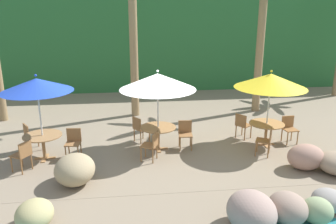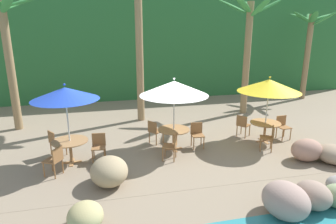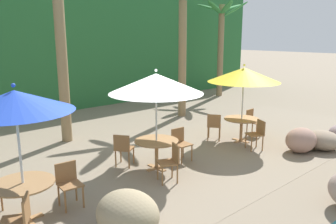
{
  "view_description": "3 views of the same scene",
  "coord_description": "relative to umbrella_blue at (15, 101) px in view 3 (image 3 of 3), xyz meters",
  "views": [
    {
      "loc": [
        -0.81,
        -9.78,
        4.25
      ],
      "look_at": [
        0.33,
        -0.06,
        1.26
      ],
      "focal_mm": 36.55,
      "sensor_mm": 36.0,
      "label": 1
    },
    {
      "loc": [
        -2.3,
        -9.04,
        4.02
      ],
      "look_at": [
        -0.06,
        0.55,
        1.23
      ],
      "focal_mm": 31.18,
      "sensor_mm": 36.0,
      "label": 2
    },
    {
      "loc": [
        -5.22,
        -6.13,
        3.3
      ],
      "look_at": [
        0.73,
        0.43,
        1.3
      ],
      "focal_mm": 36.62,
      "sensor_mm": 36.0,
      "label": 3
    }
  ],
  "objects": [
    {
      "name": "chair_white_inland",
      "position": [
        2.82,
        0.97,
        -1.7
      ],
      "size": [
        0.59,
        0.59,
        0.87
      ],
      "color": "olive",
      "rests_on": "ground"
    },
    {
      "name": "foliage_backdrop",
      "position": [
        3.34,
        9.22,
        0.79
      ],
      "size": [
        28.0,
        2.4,
        6.0
      ],
      "color": "#286633",
      "rests_on": "ground"
    },
    {
      "name": "chair_yellow_left",
      "position": [
        6.52,
        -0.54,
        -1.7
      ],
      "size": [
        0.57,
        0.57,
        0.87
      ],
      "color": "olive",
      "rests_on": "ground"
    },
    {
      "name": "dining_table_blue",
      "position": [
        0.0,
        -0.0,
        -1.6
      ],
      "size": [
        1.1,
        1.1,
        0.74
      ],
      "color": "#A37547",
      "rests_on": "ground"
    },
    {
      "name": "dining_table_white",
      "position": [
        3.37,
        0.32,
        -1.6
      ],
      "size": [
        1.1,
        1.1,
        0.74
      ],
      "color": "#A37547",
      "rests_on": "ground"
    },
    {
      "name": "chair_yellow_seaward",
      "position": [
        7.67,
        0.42,
        -1.7
      ],
      "size": [
        0.45,
        0.46,
        0.87
      ],
      "color": "olive",
      "rests_on": "ground"
    },
    {
      "name": "terrace_deck",
      "position": [
        3.34,
        0.22,
        -2.21
      ],
      "size": [
        18.0,
        5.2,
        0.01
      ],
      "color": "gray",
      "rests_on": "ground"
    },
    {
      "name": "palm_tree_fourth",
      "position": [
        12.87,
        6.11,
        1.18
      ],
      "size": [
        2.86,
        2.71,
        5.02
      ],
      "color": "olive",
      "rests_on": "ground"
    },
    {
      "name": "rock_seawall",
      "position": [
        5.88,
        -2.62,
        -1.9
      ],
      "size": [
        15.11,
        3.45,
        0.78
      ],
      "color": "tan",
      "rests_on": "ground"
    },
    {
      "name": "dining_table_yellow",
      "position": [
        6.83,
        0.26,
        -1.6
      ],
      "size": [
        1.1,
        1.1,
        0.74
      ],
      "color": "#A37547",
      "rests_on": "ground"
    },
    {
      "name": "umbrella_white",
      "position": [
        3.37,
        0.32,
        -0.05
      ],
      "size": [
        2.29,
        2.29,
        2.51
      ],
      "color": "silver",
      "rests_on": "ground"
    },
    {
      "name": "palm_tree_third",
      "position": [
        7.89,
        4.0,
        1.35
      ],
      "size": [
        2.89,
        3.02,
        5.45
      ],
      "color": "olive",
      "rests_on": "ground"
    },
    {
      "name": "umbrella_yellow",
      "position": [
        6.83,
        0.26,
        -0.1
      ],
      "size": [
        2.21,
        2.21,
        2.44
      ],
      "color": "silver",
      "rests_on": "ground"
    },
    {
      "name": "palm_tree_second",
      "position": [
        2.76,
        4.0,
        2.06
      ],
      "size": [
        3.13,
        3.05,
        6.66
      ],
      "color": "olive",
      "rests_on": "ground"
    },
    {
      "name": "chair_white_left",
      "position": [
        3.12,
        -0.5,
        -1.7
      ],
      "size": [
        0.56,
        0.56,
        0.87
      ],
      "color": "olive",
      "rests_on": "ground"
    },
    {
      "name": "chair_blue_seaward",
      "position": [
        0.85,
        0.01,
        -1.7
      ],
      "size": [
        0.46,
        0.47,
        0.87
      ],
      "color": "olive",
      "rests_on": "ground"
    },
    {
      "name": "ground_plane",
      "position": [
        3.34,
        0.22,
        -2.21
      ],
      "size": [
        120.0,
        120.0,
        0.0
      ],
      "primitive_type": "plane",
      "color": "gray"
    },
    {
      "name": "chair_white_seaward",
      "position": [
        4.23,
        0.34,
        -1.7
      ],
      "size": [
        0.45,
        0.46,
        0.87
      ],
      "color": "olive",
      "rests_on": "ground"
    },
    {
      "name": "chair_blue_left",
      "position": [
        -0.35,
        -0.78,
        -1.7
      ],
      "size": [
        0.58,
        0.58,
        0.87
      ],
      "color": "olive",
      "rests_on": "ground"
    },
    {
      "name": "umbrella_blue",
      "position": [
        0.0,
        0.0,
        0.0
      ],
      "size": [
        1.98,
        1.98,
        2.52
      ],
      "color": "silver",
      "rests_on": "ground"
    },
    {
      "name": "chair_yellow_inland",
      "position": [
        6.26,
        0.89,
        -1.7
      ],
      "size": [
        0.59,
        0.59,
        0.87
      ],
      "color": "olive",
      "rests_on": "ground"
    }
  ]
}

